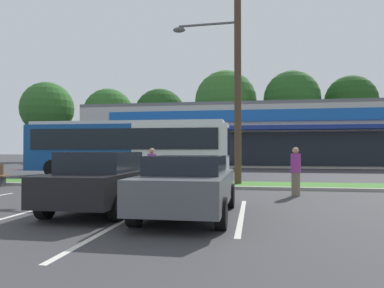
{
  "coord_description": "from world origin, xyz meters",
  "views": [
    {
      "loc": [
        5.75,
        -1.8,
        1.54
      ],
      "look_at": [
        2.4,
        18.1,
        1.89
      ],
      "focal_mm": 34.22,
      "sensor_mm": 36.0,
      "label": 1
    }
  ],
  "objects_px": {
    "car_0": "(189,184)",
    "car_1": "(103,181)",
    "utility_pole": "(234,64)",
    "pedestrian_mid": "(296,172)",
    "pedestrian_by_pole": "(152,169)",
    "car_2": "(157,160)",
    "city_bus": "(128,147)"
  },
  "relations": [
    {
      "from": "car_0",
      "to": "car_1",
      "type": "relative_size",
      "value": 1.06
    },
    {
      "from": "utility_pole",
      "to": "pedestrian_mid",
      "type": "distance_m",
      "value": 5.81
    },
    {
      "from": "car_1",
      "to": "pedestrian_by_pole",
      "type": "height_order",
      "value": "pedestrian_by_pole"
    },
    {
      "from": "car_2",
      "to": "car_0",
      "type": "bearing_deg",
      "value": -72.95
    },
    {
      "from": "car_1",
      "to": "pedestrian_mid",
      "type": "distance_m",
      "value": 6.49
    },
    {
      "from": "city_bus",
      "to": "pedestrian_mid",
      "type": "height_order",
      "value": "city_bus"
    },
    {
      "from": "car_1",
      "to": "car_2",
      "type": "height_order",
      "value": "car_1"
    },
    {
      "from": "utility_pole",
      "to": "city_bus",
      "type": "xyz_separation_m",
      "value": [
        -6.58,
        5.12,
        -3.49
      ]
    },
    {
      "from": "pedestrian_by_pole",
      "to": "utility_pole",
      "type": "bearing_deg",
      "value": -71.6
    },
    {
      "from": "car_2",
      "to": "pedestrian_by_pole",
      "type": "bearing_deg",
      "value": -75.84
    },
    {
      "from": "city_bus",
      "to": "car_2",
      "type": "height_order",
      "value": "city_bus"
    },
    {
      "from": "utility_pole",
      "to": "pedestrian_mid",
      "type": "xyz_separation_m",
      "value": [
        2.21,
        -3.04,
        -4.43
      ]
    },
    {
      "from": "car_2",
      "to": "pedestrian_by_pole",
      "type": "distance_m",
      "value": 14.79
    },
    {
      "from": "pedestrian_by_pole",
      "to": "car_0",
      "type": "bearing_deg",
      "value": -174.28
    },
    {
      "from": "car_2",
      "to": "car_1",
      "type": "bearing_deg",
      "value": -79.09
    },
    {
      "from": "car_0",
      "to": "pedestrian_mid",
      "type": "height_order",
      "value": "pedestrian_mid"
    },
    {
      "from": "city_bus",
      "to": "utility_pole",
      "type": "bearing_deg",
      "value": -39.25
    },
    {
      "from": "car_0",
      "to": "car_1",
      "type": "distance_m",
      "value": 2.31
    },
    {
      "from": "utility_pole",
      "to": "pedestrian_by_pole",
      "type": "bearing_deg",
      "value": -142.53
    },
    {
      "from": "car_1",
      "to": "pedestrian_by_pole",
      "type": "bearing_deg",
      "value": 0.52
    },
    {
      "from": "car_1",
      "to": "pedestrian_mid",
      "type": "height_order",
      "value": "pedestrian_mid"
    },
    {
      "from": "utility_pole",
      "to": "car_2",
      "type": "bearing_deg",
      "value": 118.86
    },
    {
      "from": "utility_pole",
      "to": "pedestrian_by_pole",
      "type": "xyz_separation_m",
      "value": [
        -3.01,
        -2.31,
        -4.44
      ]
    },
    {
      "from": "utility_pole",
      "to": "pedestrian_by_pole",
      "type": "height_order",
      "value": "utility_pole"
    },
    {
      "from": "pedestrian_by_pole",
      "to": "pedestrian_mid",
      "type": "relative_size",
      "value": 0.99
    },
    {
      "from": "car_0",
      "to": "car_2",
      "type": "distance_m",
      "value": 20.26
    },
    {
      "from": "utility_pole",
      "to": "car_0",
      "type": "bearing_deg",
      "value": -95.39
    },
    {
      "from": "utility_pole",
      "to": "pedestrian_mid",
      "type": "relative_size",
      "value": 5.96
    },
    {
      "from": "pedestrian_by_pole",
      "to": "pedestrian_mid",
      "type": "distance_m",
      "value": 5.27
    },
    {
      "from": "pedestrian_mid",
      "to": "car_2",
      "type": "bearing_deg",
      "value": 92.11
    },
    {
      "from": "city_bus",
      "to": "car_2",
      "type": "bearing_deg",
      "value": 89.06
    },
    {
      "from": "city_bus",
      "to": "car_0",
      "type": "xyz_separation_m",
      "value": [
        5.89,
        -12.45,
        -1.02
      ]
    }
  ]
}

